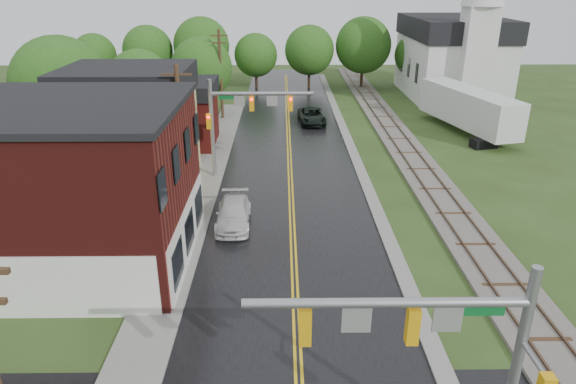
{
  "coord_description": "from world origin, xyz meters",
  "views": [
    {
      "loc": [
        -0.57,
        -8.66,
        13.67
      ],
      "look_at": [
        -0.29,
        15.63,
        3.5
      ],
      "focal_mm": 32.0,
      "sensor_mm": 36.0,
      "label": 1
    }
  ],
  "objects_px": {
    "church": "(455,49)",
    "suv_dark": "(312,116)",
    "brick_building": "(42,186)",
    "tree_left_b": "(63,87)",
    "utility_pole_c": "(221,73)",
    "semi_trailer": "(468,108)",
    "tree_left_e": "(203,69)",
    "traffic_signal_far": "(241,111)",
    "pickup_white": "(234,214)",
    "traffic_signal_near": "(440,342)",
    "tree_left_c": "(141,83)",
    "utility_pole_b": "(182,134)"
  },
  "relations": [
    {
      "from": "suv_dark",
      "to": "tree_left_c",
      "type": "bearing_deg",
      "value": -176.47
    },
    {
      "from": "utility_pole_c",
      "to": "semi_trailer",
      "type": "distance_m",
      "value": 24.42
    },
    {
      "from": "brick_building",
      "to": "traffic_signal_near",
      "type": "height_order",
      "value": "brick_building"
    },
    {
      "from": "brick_building",
      "to": "traffic_signal_far",
      "type": "distance_m",
      "value": 15.03
    },
    {
      "from": "brick_building",
      "to": "church",
      "type": "distance_m",
      "value": 50.58
    },
    {
      "from": "utility_pole_c",
      "to": "tree_left_b",
      "type": "height_order",
      "value": "tree_left_b"
    },
    {
      "from": "pickup_white",
      "to": "semi_trailer",
      "type": "bearing_deg",
      "value": 42.37
    },
    {
      "from": "traffic_signal_near",
      "to": "suv_dark",
      "type": "relative_size",
      "value": 1.37
    },
    {
      "from": "church",
      "to": "traffic_signal_far",
      "type": "xyz_separation_m",
      "value": [
        -23.47,
        -26.74,
        -0.86
      ]
    },
    {
      "from": "tree_left_b",
      "to": "semi_trailer",
      "type": "distance_m",
      "value": 35.55
    },
    {
      "from": "church",
      "to": "traffic_signal_far",
      "type": "height_order",
      "value": "church"
    },
    {
      "from": "tree_left_c",
      "to": "utility_pole_b",
      "type": "bearing_deg",
      "value": -68.51
    },
    {
      "from": "church",
      "to": "suv_dark",
      "type": "relative_size",
      "value": 3.74
    },
    {
      "from": "traffic_signal_far",
      "to": "tree_left_e",
      "type": "height_order",
      "value": "tree_left_e"
    },
    {
      "from": "traffic_signal_far",
      "to": "suv_dark",
      "type": "height_order",
      "value": "traffic_signal_far"
    },
    {
      "from": "semi_trailer",
      "to": "tree_left_e",
      "type": "bearing_deg",
      "value": 164.22
    },
    {
      "from": "church",
      "to": "tree_left_e",
      "type": "distance_m",
      "value": 29.91
    },
    {
      "from": "tree_left_b",
      "to": "church",
      "type": "bearing_deg",
      "value": 29.99
    },
    {
      "from": "suv_dark",
      "to": "tree_left_b",
      "type": "bearing_deg",
      "value": -157.44
    },
    {
      "from": "tree_left_b",
      "to": "tree_left_e",
      "type": "bearing_deg",
      "value": 57.26
    },
    {
      "from": "tree_left_b",
      "to": "suv_dark",
      "type": "height_order",
      "value": "tree_left_b"
    },
    {
      "from": "traffic_signal_far",
      "to": "utility_pole_c",
      "type": "height_order",
      "value": "utility_pole_c"
    },
    {
      "from": "church",
      "to": "tree_left_c",
      "type": "distance_m",
      "value": 36.59
    },
    {
      "from": "traffic_signal_near",
      "to": "tree_left_c",
      "type": "distance_m",
      "value": 41.67
    },
    {
      "from": "pickup_white",
      "to": "tree_left_b",
      "type": "bearing_deg",
      "value": 136.55
    },
    {
      "from": "tree_left_e",
      "to": "suv_dark",
      "type": "xyz_separation_m",
      "value": [
        11.26,
        -3.82,
        -4.07
      ]
    },
    {
      "from": "church",
      "to": "suv_dark",
      "type": "height_order",
      "value": "church"
    },
    {
      "from": "utility_pole_b",
      "to": "traffic_signal_far",
      "type": "bearing_deg",
      "value": 56.32
    },
    {
      "from": "traffic_signal_near",
      "to": "utility_pole_c",
      "type": "distance_m",
      "value": 43.24
    },
    {
      "from": "utility_pole_b",
      "to": "utility_pole_c",
      "type": "distance_m",
      "value": 22.0
    },
    {
      "from": "brick_building",
      "to": "suv_dark",
      "type": "xyz_separation_m",
      "value": [
        14.9,
        27.08,
        -3.41
      ]
    },
    {
      "from": "church",
      "to": "traffic_signal_near",
      "type": "bearing_deg",
      "value": -107.72
    },
    {
      "from": "tree_left_c",
      "to": "suv_dark",
      "type": "bearing_deg",
      "value": 7.65
    },
    {
      "from": "traffic_signal_far",
      "to": "pickup_white",
      "type": "distance_m",
      "value": 9.07
    },
    {
      "from": "brick_building",
      "to": "utility_pole_c",
      "type": "relative_size",
      "value": 1.59
    },
    {
      "from": "utility_pole_b",
      "to": "brick_building",
      "type": "bearing_deg",
      "value": -129.07
    },
    {
      "from": "utility_pole_c",
      "to": "tree_left_e",
      "type": "height_order",
      "value": "utility_pole_c"
    },
    {
      "from": "tree_left_b",
      "to": "utility_pole_c",
      "type": "bearing_deg",
      "value": 47.61
    },
    {
      "from": "utility_pole_c",
      "to": "semi_trailer",
      "type": "relative_size",
      "value": 0.67
    },
    {
      "from": "traffic_signal_far",
      "to": "semi_trailer",
      "type": "bearing_deg",
      "value": 29.69
    },
    {
      "from": "utility_pole_c",
      "to": "brick_building",
      "type": "bearing_deg",
      "value": -101.09
    },
    {
      "from": "utility_pole_c",
      "to": "suv_dark",
      "type": "xyz_separation_m",
      "value": [
        9.22,
        -1.92,
        -3.98
      ]
    },
    {
      "from": "utility_pole_b",
      "to": "utility_pole_c",
      "type": "height_order",
      "value": "same"
    },
    {
      "from": "tree_left_b",
      "to": "utility_pole_b",
      "type": "bearing_deg",
      "value": -41.86
    },
    {
      "from": "brick_building",
      "to": "utility_pole_c",
      "type": "bearing_deg",
      "value": 78.91
    },
    {
      "from": "tree_left_b",
      "to": "suv_dark",
      "type": "relative_size",
      "value": 1.81
    },
    {
      "from": "utility_pole_c",
      "to": "pickup_white",
      "type": "xyz_separation_m",
      "value": [
        3.3,
        -25.0,
        -4.02
      ]
    },
    {
      "from": "utility_pole_b",
      "to": "tree_left_b",
      "type": "xyz_separation_m",
      "value": [
        -11.05,
        9.9,
        1.0
      ]
    },
    {
      "from": "utility_pole_c",
      "to": "pickup_white",
      "type": "distance_m",
      "value": 25.53
    },
    {
      "from": "traffic_signal_far",
      "to": "tree_left_b",
      "type": "height_order",
      "value": "tree_left_b"
    }
  ]
}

